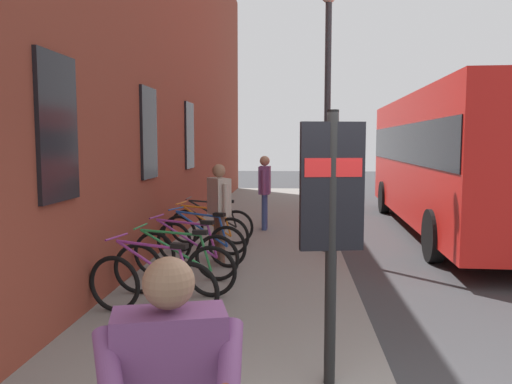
{
  "coord_description": "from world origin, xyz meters",
  "views": [
    {
      "loc": [
        -3.42,
        0.91,
        2.25
      ],
      "look_at": [
        2.82,
        1.38,
        1.64
      ],
      "focal_mm": 36.08,
      "sensor_mm": 36.0,
      "label": 1
    }
  ],
  "objects_px": {
    "bicycle_end_of_row": "(201,243)",
    "street_lamp": "(328,98)",
    "pedestrian_crossing_street": "(265,185)",
    "bicycle_by_door": "(205,233)",
    "bicycle_leaning_wall": "(212,226)",
    "transit_info_sign": "(332,204)",
    "city_bus": "(454,155)",
    "bicycle_far_end": "(186,254)",
    "bicycle_beside_lamp": "(175,268)",
    "bicycle_nearest_sign": "(153,285)",
    "pedestrian_near_bus": "(219,203)"
  },
  "relations": [
    {
      "from": "bicycle_nearest_sign",
      "to": "bicycle_beside_lamp",
      "type": "bearing_deg",
      "value": -4.69
    },
    {
      "from": "bicycle_by_door",
      "to": "city_bus",
      "type": "relative_size",
      "value": 0.17
    },
    {
      "from": "bicycle_leaning_wall",
      "to": "transit_info_sign",
      "type": "bearing_deg",
      "value": -161.51
    },
    {
      "from": "bicycle_end_of_row",
      "to": "pedestrian_crossing_street",
      "type": "height_order",
      "value": "pedestrian_crossing_street"
    },
    {
      "from": "bicycle_far_end",
      "to": "pedestrian_near_bus",
      "type": "relative_size",
      "value": 1.0
    },
    {
      "from": "bicycle_by_door",
      "to": "pedestrian_crossing_street",
      "type": "distance_m",
      "value": 3.03
    },
    {
      "from": "bicycle_by_door",
      "to": "bicycle_leaning_wall",
      "type": "bearing_deg",
      "value": 1.54
    },
    {
      "from": "transit_info_sign",
      "to": "pedestrian_crossing_street",
      "type": "distance_m",
      "value": 8.02
    },
    {
      "from": "bicycle_nearest_sign",
      "to": "pedestrian_near_bus",
      "type": "height_order",
      "value": "pedestrian_near_bus"
    },
    {
      "from": "pedestrian_near_bus",
      "to": "transit_info_sign",
      "type": "bearing_deg",
      "value": -159.88
    },
    {
      "from": "bicycle_end_of_row",
      "to": "pedestrian_crossing_street",
      "type": "relative_size",
      "value": 0.95
    },
    {
      "from": "transit_info_sign",
      "to": "pedestrian_crossing_street",
      "type": "xyz_separation_m",
      "value": [
        7.93,
        1.04,
        -0.51
      ]
    },
    {
      "from": "transit_info_sign",
      "to": "city_bus",
      "type": "relative_size",
      "value": 0.23
    },
    {
      "from": "bicycle_nearest_sign",
      "to": "transit_info_sign",
      "type": "distance_m",
      "value": 2.86
    },
    {
      "from": "bicycle_far_end",
      "to": "bicycle_by_door",
      "type": "distance_m",
      "value": 1.79
    },
    {
      "from": "bicycle_beside_lamp",
      "to": "transit_info_sign",
      "type": "height_order",
      "value": "transit_info_sign"
    },
    {
      "from": "bicycle_nearest_sign",
      "to": "transit_info_sign",
      "type": "relative_size",
      "value": 0.72
    },
    {
      "from": "bicycle_leaning_wall",
      "to": "city_bus",
      "type": "relative_size",
      "value": 0.17
    },
    {
      "from": "bicycle_beside_lamp",
      "to": "bicycle_end_of_row",
      "type": "relative_size",
      "value": 1.04
    },
    {
      "from": "bicycle_far_end",
      "to": "pedestrian_near_bus",
      "type": "xyz_separation_m",
      "value": [
        1.11,
        -0.37,
        0.67
      ]
    },
    {
      "from": "bicycle_end_of_row",
      "to": "bicycle_by_door",
      "type": "xyz_separation_m",
      "value": [
        0.88,
        0.07,
        0.0
      ]
    },
    {
      "from": "bicycle_beside_lamp",
      "to": "pedestrian_crossing_street",
      "type": "height_order",
      "value": "pedestrian_crossing_street"
    },
    {
      "from": "pedestrian_near_bus",
      "to": "bicycle_end_of_row",
      "type": "bearing_deg",
      "value": 124.12
    },
    {
      "from": "bicycle_nearest_sign",
      "to": "bicycle_far_end",
      "type": "bearing_deg",
      "value": -1.08
    },
    {
      "from": "bicycle_by_door",
      "to": "transit_info_sign",
      "type": "xyz_separation_m",
      "value": [
        -5.15,
        -2.01,
        1.21
      ]
    },
    {
      "from": "bicycle_by_door",
      "to": "city_bus",
      "type": "distance_m",
      "value": 6.73
    },
    {
      "from": "bicycle_end_of_row",
      "to": "street_lamp",
      "type": "xyz_separation_m",
      "value": [
        1.27,
        -2.23,
        2.58
      ]
    },
    {
      "from": "bicycle_by_door",
      "to": "street_lamp",
      "type": "distance_m",
      "value": 3.48
    },
    {
      "from": "transit_info_sign",
      "to": "city_bus",
      "type": "distance_m",
      "value": 9.32
    },
    {
      "from": "bicycle_nearest_sign",
      "to": "bicycle_beside_lamp",
      "type": "height_order",
      "value": "same"
    },
    {
      "from": "transit_info_sign",
      "to": "bicycle_end_of_row",
      "type": "bearing_deg",
      "value": 24.41
    },
    {
      "from": "transit_info_sign",
      "to": "pedestrian_near_bus",
      "type": "xyz_separation_m",
      "value": [
        4.47,
        1.64,
        -0.54
      ]
    },
    {
      "from": "bicycle_far_end",
      "to": "bicycle_by_door",
      "type": "height_order",
      "value": "same"
    },
    {
      "from": "bicycle_beside_lamp",
      "to": "bicycle_leaning_wall",
      "type": "distance_m",
      "value": 3.62
    },
    {
      "from": "bicycle_nearest_sign",
      "to": "pedestrian_near_bus",
      "type": "relative_size",
      "value": 1.0
    },
    {
      "from": "bicycle_beside_lamp",
      "to": "bicycle_leaning_wall",
      "type": "height_order",
      "value": "same"
    },
    {
      "from": "bicycle_leaning_wall",
      "to": "pedestrian_crossing_street",
      "type": "distance_m",
      "value": 2.21
    },
    {
      "from": "transit_info_sign",
      "to": "street_lamp",
      "type": "xyz_separation_m",
      "value": [
        5.54,
        -0.29,
        1.37
      ]
    },
    {
      "from": "bicycle_beside_lamp",
      "to": "transit_info_sign",
      "type": "relative_size",
      "value": 0.74
    },
    {
      "from": "bicycle_end_of_row",
      "to": "transit_info_sign",
      "type": "xyz_separation_m",
      "value": [
        -4.27,
        -1.94,
        1.21
      ]
    },
    {
      "from": "bicycle_beside_lamp",
      "to": "city_bus",
      "type": "distance_m",
      "value": 8.4
    },
    {
      "from": "bicycle_far_end",
      "to": "bicycle_beside_lamp",
      "type": "bearing_deg",
      "value": -177.55
    },
    {
      "from": "bicycle_beside_lamp",
      "to": "transit_info_sign",
      "type": "bearing_deg",
      "value": -141.49
    },
    {
      "from": "bicycle_leaning_wall",
      "to": "transit_info_sign",
      "type": "height_order",
      "value": "transit_info_sign"
    },
    {
      "from": "bicycle_beside_lamp",
      "to": "bicycle_by_door",
      "type": "distance_m",
      "value": 2.68
    },
    {
      "from": "bicycle_beside_lamp",
      "to": "bicycle_far_end",
      "type": "xyz_separation_m",
      "value": [
        0.89,
        0.04,
        -0.0
      ]
    },
    {
      "from": "bicycle_far_end",
      "to": "pedestrian_near_bus",
      "type": "bearing_deg",
      "value": -18.24
    },
    {
      "from": "bicycle_by_door",
      "to": "pedestrian_near_bus",
      "type": "distance_m",
      "value": 1.03
    },
    {
      "from": "bicycle_end_of_row",
      "to": "street_lamp",
      "type": "relative_size",
      "value": 0.34
    },
    {
      "from": "pedestrian_crossing_street",
      "to": "bicycle_beside_lamp",
      "type": "bearing_deg",
      "value": 170.38
    }
  ]
}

